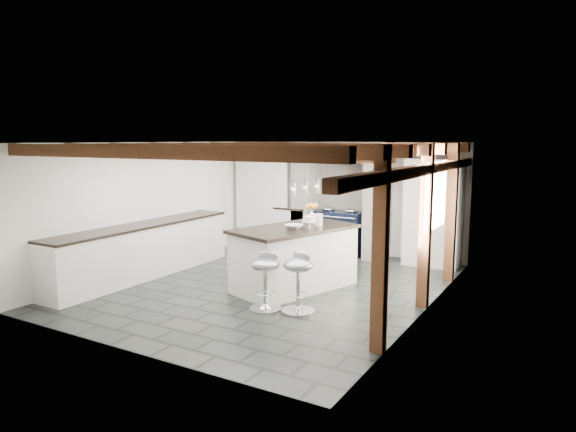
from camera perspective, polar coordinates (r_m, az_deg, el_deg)
The scene contains 6 objects.
ground at distance 8.40m, azimuth -1.98°, elevation -7.75°, with size 6.00×6.00×0.00m, color black.
room_shell at distance 9.67m, azimuth -0.62°, elevation 0.88°, with size 6.00×6.03×6.00m.
range_cooker at distance 10.59m, azimuth 5.71°, elevation -1.78°, with size 1.00×0.63×0.99m.
kitchen_island at distance 8.13m, azimuth 0.76°, elevation -4.59°, with size 1.60×2.22×1.32m.
bar_stool_near at distance 7.01m, azimuth 1.18°, elevation -6.56°, with size 0.46×0.46×0.85m.
bar_stool_far at distance 7.12m, azimuth -2.54°, elevation -6.43°, with size 0.54×0.54×0.83m.
Camera 1 is at (4.28, -6.83, 2.34)m, focal length 32.00 mm.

